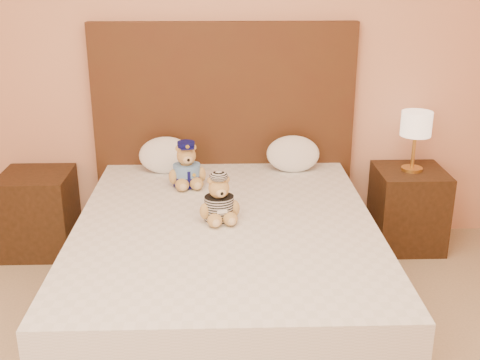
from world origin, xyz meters
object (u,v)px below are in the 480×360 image
object	(u,v)px
nightstand_left	(39,213)
lamp	(416,127)
pillow_left	(166,153)
pillow_right	(293,152)
teddy_prisoner	(219,198)
bed	(226,267)
nightstand_right	(408,208)
teddy_police	(187,164)

from	to	relation	value
nightstand_left	lamp	size ratio (longest dim) A/B	1.38
lamp	pillow_left	size ratio (longest dim) A/B	1.14
nightstand_left	pillow_right	distance (m)	1.75
nightstand_left	teddy_prisoner	xyz separation A→B (m)	(1.22, -0.79, 0.40)
bed	nightstand_left	bearing A→B (deg)	147.38
nightstand_left	pillow_left	xyz separation A→B (m)	(0.86, 0.03, 0.40)
bed	teddy_prisoner	distance (m)	0.41
nightstand_right	bed	bearing A→B (deg)	-147.38
pillow_right	teddy_police	bearing A→B (deg)	-157.88
nightstand_left	teddy_prisoner	world-z (taller)	teddy_prisoner
lamp	bed	bearing A→B (deg)	-147.38
lamp	nightstand_right	bearing A→B (deg)	0.00
pillow_right	pillow_left	bearing A→B (deg)	180.00
nightstand_right	pillow_left	size ratio (longest dim) A/B	1.57
bed	teddy_prisoner	bearing A→B (deg)	158.53
teddy_police	teddy_prisoner	xyz separation A→B (m)	(0.20, -0.54, -0.01)
teddy_police	nightstand_left	bearing A→B (deg)	153.12
teddy_police	pillow_right	size ratio (longest dim) A/B	0.80
teddy_prisoner	pillow_right	xyz separation A→B (m)	(0.49, 0.82, -0.00)
lamp	teddy_prisoner	bearing A→B (deg)	-148.51
nightstand_left	pillow_right	xyz separation A→B (m)	(1.70, 0.03, 0.40)
teddy_prisoner	pillow_left	world-z (taller)	teddy_prisoner
lamp	nightstand_left	bearing A→B (deg)	180.00
pillow_right	bed	bearing A→B (deg)	-118.72
nightstand_left	teddy_police	bearing A→B (deg)	-13.82
teddy_police	nightstand_right	bearing A→B (deg)	-3.49
nightstand_right	lamp	xyz separation A→B (m)	(-0.00, 0.00, 0.57)
bed	pillow_left	size ratio (longest dim) A/B	5.70
bed	teddy_prisoner	size ratio (longest dim) A/B	7.78
bed	pillow_right	world-z (taller)	pillow_right
pillow_right	nightstand_left	bearing A→B (deg)	-178.99
bed	pillow_left	xyz separation A→B (m)	(-0.39, 0.83, 0.40)
nightstand_left	nightstand_right	bearing A→B (deg)	0.00
nightstand_left	pillow_right	size ratio (longest dim) A/B	1.56
teddy_police	teddy_prisoner	world-z (taller)	teddy_police
bed	nightstand_right	distance (m)	1.48
bed	teddy_police	world-z (taller)	teddy_police
bed	pillow_right	distance (m)	1.03
nightstand_right	lamp	bearing A→B (deg)	180.00
nightstand_left	teddy_prisoner	bearing A→B (deg)	-32.90
teddy_prisoner	pillow_right	distance (m)	0.95
pillow_left	pillow_right	bearing A→B (deg)	0.00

